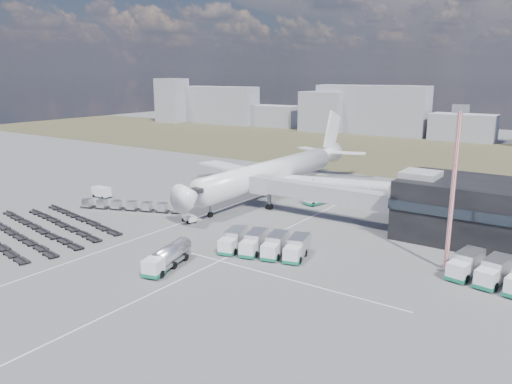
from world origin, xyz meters
The scene contains 16 objects.
ground centered at (0.00, 0.00, 0.00)m, with size 420.00×420.00×0.00m, color #565659.
grass_strip centered at (0.00, 110.00, 0.01)m, with size 420.00×90.00×0.01m, color #443D28.
lane_markings centered at (9.77, 3.00, 0.01)m, with size 47.12×110.00×0.01m.
terminal centered at (47.77, 23.96, 5.25)m, with size 30.40×16.40×11.00m.
jet_bridge centered at (15.90, 20.42, 5.05)m, with size 30.30×3.80×7.05m.
airliner centered at (0.00, 32.38, 5.29)m, with size 51.59×64.53×17.62m.
skyline centered at (-7.11, 154.39, 9.74)m, with size 296.64×24.42×25.69m.
fuel_tanker centered at (11.50, -14.29, 1.61)m, with size 4.82×10.29×3.22m.
pushback_tug centered at (-1.12, 4.21, 0.66)m, with size 2.85×1.60×1.33m, color white.
utility_van centered at (-30.32, 7.28, 1.19)m, with size 4.51×2.04×2.39m, color white.
catering_truck centered at (12.27, 29.90, 1.45)m, with size 4.01×6.62×2.84m.
service_trucks_near centered at (19.74, -1.58, 1.55)m, with size 14.21×10.07×2.86m.
service_trucks_far centered at (51.02, 6.48, 1.65)m, with size 11.01×8.99×3.03m.
uld_row centered at (-16.21, 3.61, 1.05)m, with size 21.51×10.22×1.75m.
baggage_dollies centered at (-20.05, -15.02, 0.36)m, with size 32.82×22.71×0.71m.
floodlight_mast centered at (44.68, 7.60, 11.68)m, with size 2.22×1.80×23.30m.
Camera 1 is at (60.37, -62.42, 27.37)m, focal length 35.00 mm.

